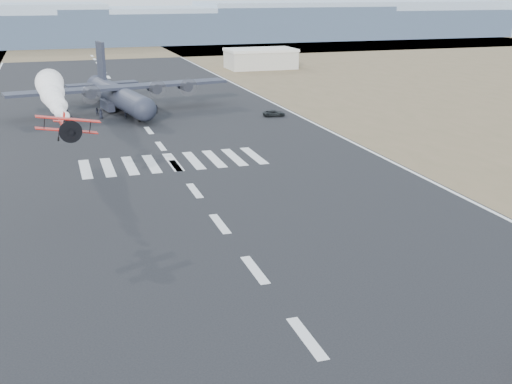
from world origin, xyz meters
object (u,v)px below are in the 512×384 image
aerobatic_biplane (67,126)px  crew_b (97,111)px  crew_c (61,119)px  hangar_right (261,58)px  crew_g (125,114)px  crew_d (157,109)px  crew_f (69,117)px  support_vehicle (274,113)px  crew_a (135,115)px  transport_aircraft (119,94)px  crew_h (68,115)px  crew_e (101,114)px

aerobatic_biplane → crew_b: aerobatic_biplane is taller
aerobatic_biplane → crew_c: 51.23m
hangar_right → crew_g: size_ratio=11.92×
crew_d → crew_f: (-16.66, -2.81, -0.04)m
crew_d → crew_f: 16.89m
hangar_right → support_vehicle: hangar_right is taller
support_vehicle → crew_c: 39.29m
crew_a → crew_f: 11.99m
hangar_right → crew_f: bearing=-131.9°
crew_b → crew_c: bearing=37.7°
transport_aircraft → support_vehicle: 31.56m
hangar_right → crew_d: 75.48m
crew_h → crew_g: bearing=-36.4°
support_vehicle → crew_c: size_ratio=2.41×
crew_d → crew_f: crew_d is taller
transport_aircraft → crew_b: size_ratio=27.49×
support_vehicle → crew_b: (-32.12, 11.33, 0.21)m
hangar_right → crew_e: size_ratio=11.06×
crew_a → crew_h: bearing=116.3°
crew_a → crew_g: (-1.47, 2.02, -0.00)m
support_vehicle → crew_g: bearing=85.5°
crew_a → crew_c: size_ratio=0.98×
support_vehicle → aerobatic_biplane: bearing=148.7°
aerobatic_biplane → crew_d: size_ratio=3.97×
crew_b → crew_g: crew_g is taller
crew_h → transport_aircraft: bearing=8.4°
crew_h → crew_e: bearing=-31.3°
crew_b → crew_e: 3.32m
transport_aircraft → crew_a: transport_aircraft is taller
crew_f → crew_c: bearing=-120.1°
crew_d → aerobatic_biplane: bearing=-147.1°
crew_c → crew_b: bearing=126.0°
crew_f → crew_h: (-0.12, 1.32, 0.15)m
crew_c → transport_aircraft: bearing=125.3°
crew_d → crew_a: bearing=-171.2°
crew_c → crew_f: 2.80m
crew_a → support_vehicle: bearing=-55.3°
transport_aircraft → crew_d: bearing=-49.0°
support_vehicle → crew_f: size_ratio=2.70×
crew_b → support_vehicle: bearing=155.3°
transport_aircraft → crew_b: bearing=-148.5°
crew_c → crew_g: bearing=91.3°
hangar_right → crew_c: hangar_right is taller
aerobatic_biplane → support_vehicle: size_ratio=1.53×
crew_b → crew_h: 6.08m
transport_aircraft → crew_a: (1.61, -10.86, -2.39)m
crew_d → crew_g: size_ratio=0.95×
crew_g → support_vehicle: bearing=65.5°
crew_f → hangar_right: bearing=51.0°
crew_g → crew_b: bearing=-144.4°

